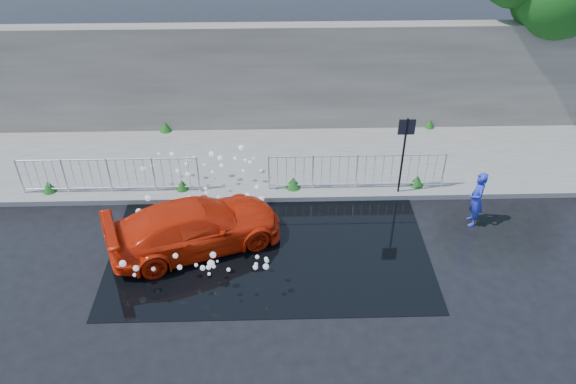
{
  "coord_description": "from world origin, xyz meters",
  "views": [
    {
      "loc": [
        0.67,
        -9.98,
        9.41
      ],
      "look_at": [
        1.01,
        1.96,
        1.0
      ],
      "focal_mm": 35.0,
      "sensor_mm": 36.0,
      "label": 1
    }
  ],
  "objects": [
    {
      "name": "ground",
      "position": [
        0.0,
        0.0,
        0.0
      ],
      "size": [
        90.0,
        90.0,
        0.0
      ],
      "primitive_type": "plane",
      "color": "black",
      "rests_on": "ground"
    },
    {
      "name": "pavement",
      "position": [
        0.0,
        5.0,
        0.07
      ],
      "size": [
        30.0,
        4.0,
        0.15
      ],
      "primitive_type": "cube",
      "color": "slate",
      "rests_on": "ground"
    },
    {
      "name": "curb",
      "position": [
        0.0,
        3.0,
        0.08
      ],
      "size": [
        30.0,
        0.25,
        0.16
      ],
      "primitive_type": "cube",
      "color": "slate",
      "rests_on": "ground"
    },
    {
      "name": "retaining_wall",
      "position": [
        0.0,
        7.2,
        1.9
      ],
      "size": [
        30.0,
        0.6,
        3.5
      ],
      "primitive_type": "cube",
      "color": "#5B554C",
      "rests_on": "pavement"
    },
    {
      "name": "puddle",
      "position": [
        0.5,
        1.0,
        0.01
      ],
      "size": [
        8.0,
        5.0,
        0.01
      ],
      "primitive_type": "cube",
      "color": "black",
      "rests_on": "ground"
    },
    {
      "name": "sign_post",
      "position": [
        4.2,
        3.1,
        1.72
      ],
      "size": [
        0.45,
        0.06,
        2.5
      ],
      "color": "black",
      "rests_on": "ground"
    },
    {
      "name": "railing_left",
      "position": [
        -4.0,
        3.35,
        0.74
      ],
      "size": [
        5.05,
        0.05,
        1.1
      ],
      "color": "silver",
      "rests_on": "pavement"
    },
    {
      "name": "railing_right",
      "position": [
        3.0,
        3.35,
        0.74
      ],
      "size": [
        5.05,
        0.05,
        1.1
      ],
      "color": "silver",
      "rests_on": "pavement"
    },
    {
      "name": "weeds",
      "position": [
        -0.13,
        4.48,
        0.32
      ],
      "size": [
        12.17,
        3.93,
        0.35
      ],
      "color": "#114214",
      "rests_on": "pavement"
    },
    {
      "name": "water_spray",
      "position": [
        -1.24,
        1.83,
        0.73
      ],
      "size": [
        3.63,
        5.32,
        0.94
      ],
      "color": "white",
      "rests_on": "ground"
    },
    {
      "name": "red_car",
      "position": [
        -1.34,
        1.06,
        0.63
      ],
      "size": [
        4.68,
        3.19,
        1.26
      ],
      "primitive_type": "imported",
      "rotation": [
        0.0,
        0.0,
        1.93
      ],
      "color": "red",
      "rests_on": "ground"
    },
    {
      "name": "person",
      "position": [
        5.95,
        1.8,
        0.79
      ],
      "size": [
        0.44,
        0.62,
        1.58
      ],
      "primitive_type": "imported",
      "rotation": [
        0.0,
        0.0,
        -1.69
      ],
      "color": "#2533BB",
      "rests_on": "ground"
    }
  ]
}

